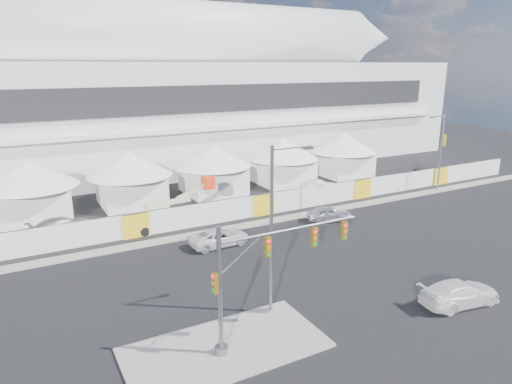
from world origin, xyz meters
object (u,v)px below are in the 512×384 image
lot_car_a (321,187)px  streetlight_curb (440,147)px  sedan_silver (330,214)px  boom_lift (163,216)px  streetlight_median (275,219)px  pickup_near (460,293)px  pickup_curb (219,237)px  traffic_mast (255,277)px  lot_car_c (63,226)px  lot_car_b (420,173)px

lot_car_a → streetlight_curb: 13.75m
lot_car_a → sedan_silver: bearing=164.7°
streetlight_curb → boom_lift: 30.89m
streetlight_median → pickup_near: bearing=-24.4°
sedan_silver → pickup_curb: 11.13m
sedan_silver → lot_car_a: 9.43m
traffic_mast → boom_lift: 19.16m
streetlight_curb → streetlight_median: bearing=-155.1°
sedan_silver → lot_car_c: bearing=92.7°
pickup_near → traffic_mast: (-12.59, 2.15, 3.07)m
pickup_curb → lot_car_c: size_ratio=0.90×
pickup_curb → lot_car_b: bearing=-78.5°
sedan_silver → streetlight_median: streetlight_median is taller
lot_car_c → lot_car_b: bearing=-106.5°
traffic_mast → streetlight_median: 3.95m
sedan_silver → pickup_curb: bearing=114.6°
pickup_curb → lot_car_a: lot_car_a is taller
sedan_silver → traffic_mast: (-14.97, -13.50, 3.11)m
lot_car_a → pickup_curb: bearing=134.0°
sedan_silver → streetlight_median: 17.37m
traffic_mast → streetlight_median: streetlight_median is taller
sedan_silver → lot_car_a: bearing=-9.1°
lot_car_a → streetlight_curb: (11.79, -5.63, 4.30)m
streetlight_curb → lot_car_b: bearing=61.6°
sedan_silver → boom_lift: (-13.80, 5.43, 0.37)m
pickup_near → sedan_silver: bearing=-0.8°
pickup_near → boom_lift: size_ratio=0.64×
pickup_near → traffic_mast: 13.14m
traffic_mast → boom_lift: bearing=86.5°
traffic_mast → streetlight_median: (2.56, 2.40, 1.82)m
streetlight_median → streetlight_curb: bearing=24.9°
lot_car_b → traffic_mast: traffic_mast is taller
pickup_near → lot_car_a: size_ratio=1.17×
lot_car_b → lot_car_a: bearing=57.8°
traffic_mast → streetlight_median: size_ratio=0.86×
lot_car_c → streetlight_median: (9.23, -18.79, 4.84)m
streetlight_curb → boom_lift: (-30.49, 3.00, -3.94)m
traffic_mast → lot_car_c: bearing=107.5°
boom_lift → lot_car_b: bearing=-2.8°
lot_car_a → boom_lift: bearing=114.0°
sedan_silver → pickup_near: pickup_near is taller
pickup_near → boom_lift: boom_lift is taller
lot_car_c → lot_car_a: bearing=-104.9°
lot_car_a → lot_car_b: 14.36m
lot_car_a → pickup_near: bearing=178.9°
lot_car_b → pickup_near: bearing=108.0°
streetlight_median → traffic_mast: bearing=-136.9°
sedan_silver → traffic_mast: bearing=154.3°
traffic_mast → boom_lift: size_ratio=1.04×
streetlight_median → streetlight_curb: streetlight_median is taller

